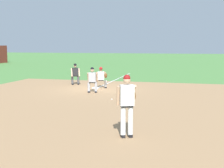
# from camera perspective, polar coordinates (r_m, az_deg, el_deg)

# --- Properties ---
(ground_plane) EXTENTS (160.00, 160.00, 0.00)m
(ground_plane) POSITION_cam_1_polar(r_m,az_deg,el_deg) (19.33, -3.00, -0.88)
(ground_plane) COLOR #518942
(infield_dirt_patch) EXTENTS (18.00, 18.00, 0.01)m
(infield_dirt_patch) POSITION_cam_1_polar(r_m,az_deg,el_deg) (14.28, -1.16, -3.74)
(infield_dirt_patch) COLOR #A87F56
(infield_dirt_patch) RESTS_ON ground
(foul_line_stripe) EXTENTS (10.82, 0.10, 0.00)m
(foul_line_stripe) POSITION_cam_1_polar(r_m,az_deg,el_deg) (24.50, 0.81, 0.86)
(foul_line_stripe) COLOR white
(foul_line_stripe) RESTS_ON ground
(first_base_bag) EXTENTS (0.38, 0.38, 0.09)m
(first_base_bag) POSITION_cam_1_polar(r_m,az_deg,el_deg) (19.33, -3.00, -0.75)
(first_base_bag) COLOR white
(first_base_bag) RESTS_ON ground
(baseball) EXTENTS (0.07, 0.07, 0.07)m
(baseball) POSITION_cam_1_polar(r_m,az_deg,el_deg) (15.37, -0.06, -2.84)
(baseball) COLOR white
(baseball) RESTS_ON ground
(pitcher) EXTENTS (0.82, 0.60, 1.86)m
(pitcher) POSITION_cam_1_polar(r_m,az_deg,el_deg) (9.12, 2.79, -3.27)
(pitcher) COLOR black
(pitcher) RESTS_ON ground
(first_baseman) EXTENTS (0.85, 0.95, 1.34)m
(first_baseman) POSITION_cam_1_polar(r_m,az_deg,el_deg) (19.52, -1.99, 1.36)
(first_baseman) COLOR black
(first_baseman) RESTS_ON ground
(baserunner) EXTENTS (0.51, 0.64, 1.46)m
(baserunner) POSITION_cam_1_polar(r_m,az_deg,el_deg) (17.67, -3.62, 0.94)
(baserunner) COLOR black
(baserunner) RESTS_ON ground
(umpire) EXTENTS (0.61, 0.67, 1.46)m
(umpire) POSITION_cam_1_polar(r_m,az_deg,el_deg) (21.34, -6.74, 1.98)
(umpire) COLOR black
(umpire) RESTS_ON ground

